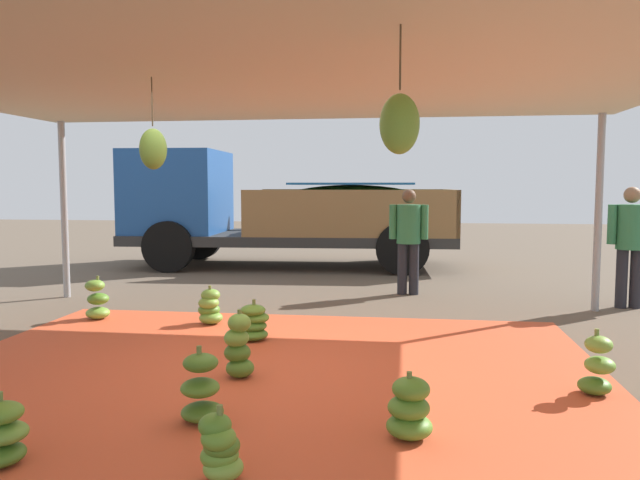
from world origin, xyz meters
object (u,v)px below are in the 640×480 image
object	(u,v)px
cargo_truck_main	(276,209)
banana_bunch_8	(220,448)
banana_bunch_3	(1,436)
banana_bunch_7	(97,301)
banana_bunch_2	(597,368)
worker_1	(409,233)
banana_bunch_6	(201,391)
banana_bunch_4	(253,323)
worker_0	(630,238)
banana_bunch_0	(238,348)
banana_bunch_1	(210,308)
banana_bunch_5	(410,410)

from	to	relation	value
cargo_truck_main	banana_bunch_8	bearing A→B (deg)	-80.13
banana_bunch_3	cargo_truck_main	distance (m)	9.40
banana_bunch_7	banana_bunch_8	world-z (taller)	banana_bunch_7
banana_bunch_2	worker_1	size ratio (longest dim) A/B	0.33
banana_bunch_6	banana_bunch_8	bearing A→B (deg)	-64.86
cargo_truck_main	worker_1	xyz separation A→B (m)	(2.72, -3.06, -0.24)
banana_bunch_2	banana_bunch_4	world-z (taller)	banana_bunch_2
banana_bunch_6	worker_0	distance (m)	6.60
banana_bunch_0	worker_0	size ratio (longest dim) A/B	0.36
banana_bunch_2	banana_bunch_4	size ratio (longest dim) A/B	1.08
banana_bunch_1	worker_1	bearing A→B (deg)	45.47
banana_bunch_1	banana_bunch_8	world-z (taller)	banana_bunch_1
banana_bunch_1	banana_bunch_6	xyz separation A→B (m)	(0.91, -3.03, 0.03)
worker_0	banana_bunch_3	bearing A→B (deg)	-134.10
banana_bunch_5	worker_1	xyz separation A→B (m)	(0.02, 5.55, 0.75)
banana_bunch_0	banana_bunch_5	world-z (taller)	banana_bunch_0
banana_bunch_1	cargo_truck_main	bearing A→B (deg)	93.38
banana_bunch_2	cargo_truck_main	world-z (taller)	cargo_truck_main
banana_bunch_1	banana_bunch_0	bearing A→B (deg)	-65.71
banana_bunch_5	worker_1	size ratio (longest dim) A/B	0.27
worker_0	worker_1	xyz separation A→B (m)	(-3.00, 0.67, -0.02)
banana_bunch_2	cargo_truck_main	size ratio (longest dim) A/B	0.08
banana_bunch_8	worker_1	world-z (taller)	worker_1
banana_bunch_2	worker_1	world-z (taller)	worker_1
banana_bunch_3	cargo_truck_main	size ratio (longest dim) A/B	0.06
banana_bunch_4	banana_bunch_8	xyz separation A→B (m)	(0.59, -3.17, 0.00)
banana_bunch_1	banana_bunch_8	xyz separation A→B (m)	(1.30, -3.86, -0.01)
banana_bunch_1	banana_bunch_7	size ratio (longest dim) A/B	0.86
banana_bunch_8	banana_bunch_7	bearing A→B (deg)	125.35
banana_bunch_7	banana_bunch_4	bearing A→B (deg)	-19.19
banana_bunch_2	worker_0	world-z (taller)	worker_0
banana_bunch_1	banana_bunch_5	size ratio (longest dim) A/B	1.04
banana_bunch_5	banana_bunch_8	bearing A→B (deg)	-145.32
banana_bunch_7	banana_bunch_1	bearing A→B (deg)	-2.93
banana_bunch_2	worker_0	distance (m)	4.18
banana_bunch_3	banana_bunch_4	size ratio (longest dim) A/B	0.90
banana_bunch_3	worker_1	size ratio (longest dim) A/B	0.27
worker_0	banana_bunch_6	bearing A→B (deg)	-133.08
banana_bunch_1	banana_bunch_3	world-z (taller)	banana_bunch_1
banana_bunch_2	banana_bunch_8	world-z (taller)	banana_bunch_2
banana_bunch_2	banana_bunch_5	xyz separation A→B (m)	(-1.49, -1.06, -0.03)
banana_bunch_4	banana_bunch_6	distance (m)	2.35
cargo_truck_main	worker_0	xyz separation A→B (m)	(5.71, -3.73, -0.22)
banana_bunch_0	cargo_truck_main	distance (m)	7.65
banana_bunch_0	banana_bunch_7	distance (m)	3.17
banana_bunch_2	banana_bunch_4	xyz separation A→B (m)	(-3.16, 1.37, -0.04)
banana_bunch_3	banana_bunch_8	distance (m)	1.35
banana_bunch_3	banana_bunch_6	size ratio (longest dim) A/B	0.81
banana_bunch_8	banana_bunch_1	bearing A→B (deg)	108.65
banana_bunch_2	banana_bunch_8	distance (m)	3.14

